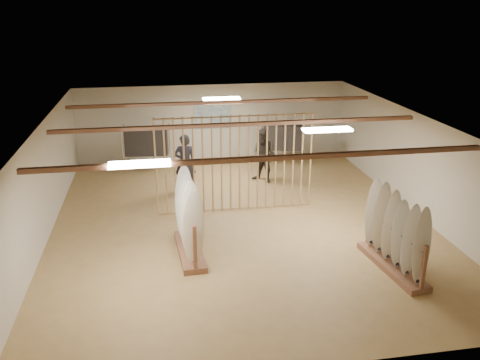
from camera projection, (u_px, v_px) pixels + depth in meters
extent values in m
plane|color=tan|center=(240.00, 221.00, 13.95)|extent=(12.00, 12.00, 0.00)
plane|color=#97968F|center=(240.00, 121.00, 13.01)|extent=(12.00, 12.00, 0.00)
plane|color=beige|center=(213.00, 122.00, 19.05)|extent=(12.00, 0.00, 12.00)
plane|color=beige|center=(305.00, 296.00, 7.91)|extent=(12.00, 0.00, 12.00)
plane|color=beige|center=(43.00, 184.00, 12.68)|extent=(0.00, 12.00, 12.00)
plane|color=beige|center=(415.00, 163.00, 14.28)|extent=(0.00, 12.00, 12.00)
cube|color=brown|center=(240.00, 124.00, 13.04)|extent=(9.50, 6.12, 0.10)
cube|color=white|center=(240.00, 124.00, 13.03)|extent=(1.20, 0.35, 0.06)
cylinder|color=tan|center=(156.00, 168.00, 13.87)|extent=(0.05, 0.05, 2.78)
cylinder|color=tan|center=(165.00, 168.00, 13.91)|extent=(0.05, 0.05, 2.78)
cylinder|color=tan|center=(175.00, 167.00, 13.95)|extent=(0.05, 0.05, 2.78)
cylinder|color=tan|center=(184.00, 167.00, 14.00)|extent=(0.05, 0.05, 2.78)
cylinder|color=tan|center=(194.00, 166.00, 14.04)|extent=(0.05, 0.05, 2.78)
cylinder|color=tan|center=(203.00, 166.00, 14.08)|extent=(0.05, 0.05, 2.78)
cylinder|color=tan|center=(212.00, 165.00, 14.12)|extent=(0.05, 0.05, 2.78)
cylinder|color=tan|center=(221.00, 165.00, 14.16)|extent=(0.05, 0.05, 2.78)
cylinder|color=tan|center=(231.00, 164.00, 14.20)|extent=(0.05, 0.05, 2.78)
cylinder|color=tan|center=(240.00, 164.00, 14.24)|extent=(0.05, 0.05, 2.78)
cylinder|color=tan|center=(249.00, 163.00, 14.29)|extent=(0.05, 0.05, 2.78)
cylinder|color=tan|center=(258.00, 163.00, 14.33)|extent=(0.05, 0.05, 2.78)
cylinder|color=tan|center=(267.00, 162.00, 14.37)|extent=(0.05, 0.05, 2.78)
cylinder|color=tan|center=(276.00, 162.00, 14.41)|extent=(0.05, 0.05, 2.78)
cylinder|color=tan|center=(284.00, 161.00, 14.45)|extent=(0.05, 0.05, 2.78)
cylinder|color=tan|center=(293.00, 161.00, 14.49)|extent=(0.05, 0.05, 2.78)
cylinder|color=tan|center=(302.00, 160.00, 14.53)|extent=(0.05, 0.05, 2.78)
cylinder|color=tan|center=(311.00, 160.00, 14.58)|extent=(0.05, 0.05, 2.78)
cube|color=teal|center=(213.00, 117.00, 18.96)|extent=(1.40, 0.03, 0.90)
cube|color=brown|center=(190.00, 251.00, 12.14)|extent=(0.65, 2.08, 0.15)
cylinder|color=black|center=(189.00, 216.00, 11.84)|extent=(0.12, 2.01, 0.01)
ellipsoid|color=silver|center=(193.00, 228.00, 11.05)|extent=(0.47, 0.08, 1.81)
ellipsoid|color=white|center=(191.00, 220.00, 11.43)|extent=(0.47, 0.08, 1.81)
ellipsoid|color=white|center=(188.00, 213.00, 11.81)|extent=(0.47, 0.08, 1.81)
ellipsoid|color=white|center=(186.00, 207.00, 12.19)|extent=(0.47, 0.08, 1.81)
ellipsoid|color=white|center=(184.00, 200.00, 12.58)|extent=(0.47, 0.08, 1.81)
cube|color=brown|center=(392.00, 266.00, 11.48)|extent=(0.76, 2.33, 0.14)
cylinder|color=black|center=(395.00, 232.00, 11.19)|extent=(0.27, 2.22, 0.01)
ellipsoid|color=silver|center=(422.00, 248.00, 10.32)|extent=(0.45, 0.11, 1.70)
ellipsoid|color=white|center=(411.00, 240.00, 10.66)|extent=(0.45, 0.11, 1.70)
ellipsoid|color=white|center=(401.00, 232.00, 11.00)|extent=(0.45, 0.11, 1.70)
ellipsoid|color=silver|center=(391.00, 225.00, 11.34)|extent=(0.45, 0.11, 1.70)
ellipsoid|color=silver|center=(382.00, 219.00, 11.68)|extent=(0.45, 0.11, 1.70)
ellipsoid|color=white|center=(374.00, 212.00, 12.02)|extent=(0.45, 0.11, 1.70)
cylinder|color=silver|center=(145.00, 127.00, 17.39)|extent=(1.56, 0.23, 0.03)
cube|color=black|center=(146.00, 142.00, 17.57)|extent=(1.49, 0.57, 0.95)
cylinder|color=silver|center=(147.00, 149.00, 17.66)|extent=(0.03, 0.03, 1.68)
cylinder|color=silver|center=(283.00, 124.00, 18.15)|extent=(1.45, 0.40, 0.03)
cube|color=black|center=(283.00, 138.00, 18.32)|extent=(1.43, 0.71, 0.90)
cylinder|color=silver|center=(283.00, 144.00, 18.40)|extent=(0.03, 0.03, 1.59)
imported|color=#232229|center=(185.00, 159.00, 15.83)|extent=(0.78, 0.55, 2.09)
imported|color=#312D26|center=(264.00, 152.00, 16.63)|extent=(1.24, 1.23, 2.03)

